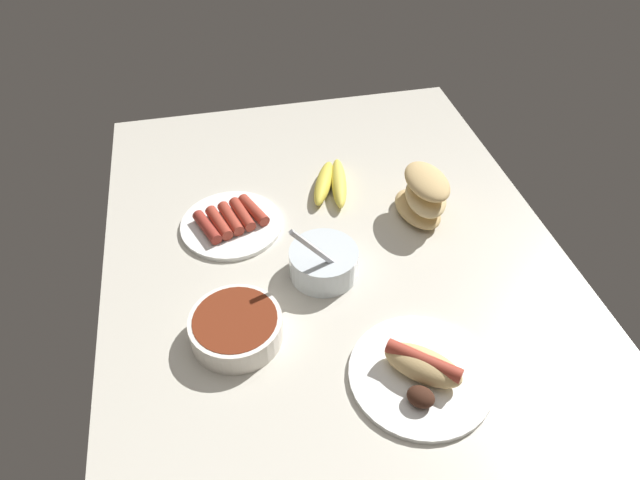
{
  "coord_description": "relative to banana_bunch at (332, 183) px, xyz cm",
  "views": [
    {
      "loc": [
        76.66,
        -19.98,
        79.53
      ],
      "look_at": [
        -2.07,
        -2.7,
        3.0
      ],
      "focal_mm": 31.75,
      "sensor_mm": 36.0,
      "label": 1
    }
  ],
  "objects": [
    {
      "name": "bowl_coleslaw",
      "position": [
        24.99,
        -7.45,
        1.44
      ],
      "size": [
        13.1,
        13.41,
        15.36
      ],
      "color": "silver",
      "rests_on": "ground_plane"
    },
    {
      "name": "bread_stack",
      "position": [
        12.98,
        16.45,
        3.65
      ],
      "size": [
        15.06,
        11.44,
        10.8
      ],
      "color": "tan",
      "rests_on": "ground_plane"
    },
    {
      "name": "plate_sausages",
      "position": [
        7.8,
        -23.35,
        -0.62
      ],
      "size": [
        21.15,
        21.15,
        3.39
      ],
      "color": "white",
      "rests_on": "ground_plane"
    },
    {
      "name": "plate_hotdog_assembled",
      "position": [
        51.1,
        2.82,
        0.02
      ],
      "size": [
        23.57,
        23.57,
        5.61
      ],
      "color": "white",
      "rests_on": "ground_plane"
    },
    {
      "name": "banana_bunch",
      "position": [
        0.0,
        0.0,
        0.0
      ],
      "size": [
        17.6,
        11.16,
        3.57
      ],
      "color": "gold",
      "rests_on": "ground_plane"
    },
    {
      "name": "bowl_chili",
      "position": [
        36.51,
        -25.31,
        0.92
      ],
      "size": [
        15.92,
        15.92,
        4.86
      ],
      "color": "white",
      "rests_on": "ground_plane"
    },
    {
      "name": "ground_plane",
      "position": [
        21.01,
        -4.14,
        -3.25
      ],
      "size": [
        120.0,
        90.0,
        3.0
      ],
      "primitive_type": "cube",
      "color": "beige"
    }
  ]
}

